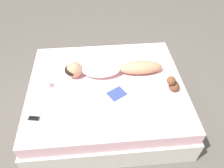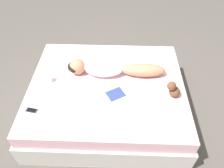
{
  "view_description": "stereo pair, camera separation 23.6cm",
  "coord_description": "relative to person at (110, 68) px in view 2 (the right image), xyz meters",
  "views": [
    {
      "loc": [
        -1.93,
        0.1,
        2.52
      ],
      "look_at": [
        -0.05,
        -0.07,
        0.59
      ],
      "focal_mm": 35.0,
      "sensor_mm": 36.0,
      "label": 1
    },
    {
      "loc": [
        -1.93,
        -0.14,
        2.52
      ],
      "look_at": [
        -0.05,
        -0.07,
        0.59
      ],
      "focal_mm": 35.0,
      "sensor_mm": 36.0,
      "label": 2
    }
  ],
  "objects": [
    {
      "name": "plush_toy",
      "position": [
        -0.35,
        -0.77,
        0.0
      ],
      "size": [
        0.15,
        0.17,
        0.21
      ],
      "color": "brown",
      "rests_on": "bed"
    },
    {
      "name": "ground_plane",
      "position": [
        -0.19,
        0.03,
        -0.64
      ],
      "size": [
        12.0,
        12.0,
        0.0
      ],
      "primitive_type": "plane",
      "color": "#4C4742"
    },
    {
      "name": "bed",
      "position": [
        -0.19,
        0.03,
        -0.37
      ],
      "size": [
        1.71,
        2.01,
        0.54
      ],
      "color": "beige",
      "rests_on": "ground_plane"
    },
    {
      "name": "coffee_mug",
      "position": [
        -0.17,
        0.77,
        -0.04
      ],
      "size": [
        0.11,
        0.08,
        0.1
      ],
      "color": "white",
      "rests_on": "bed"
    },
    {
      "name": "person",
      "position": [
        0.0,
        0.0,
        0.0
      ],
      "size": [
        0.29,
        1.27,
        0.21
      ],
      "rotation": [
        0.0,
        0.0,
        -0.01
      ],
      "color": "#A37556",
      "rests_on": "bed"
    },
    {
      "name": "open_magazine",
      "position": [
        -0.48,
        -0.15,
        -0.09
      ],
      "size": [
        0.61,
        0.53,
        0.01
      ],
      "rotation": [
        0.0,
        0.0,
        0.53
      ],
      "color": "silver",
      "rests_on": "bed"
    },
    {
      "name": "cell_phone",
      "position": [
        -0.65,
        0.86,
        -0.09
      ],
      "size": [
        0.08,
        0.14,
        0.01
      ],
      "rotation": [
        0.0,
        0.0,
        -0.19
      ],
      "color": "#333842",
      "rests_on": "bed"
    }
  ]
}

